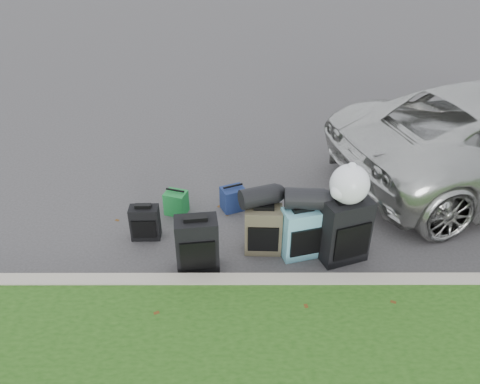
{
  "coord_description": "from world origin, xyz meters",
  "views": [
    {
      "loc": [
        -0.11,
        -4.96,
        3.78
      ],
      "look_at": [
        -0.1,
        0.2,
        0.55
      ],
      "focal_mm": 35.0,
      "sensor_mm": 36.0,
      "label": 1
    }
  ],
  "objects_px": {
    "suitcase_teal": "(301,233)",
    "tote_green": "(176,203)",
    "tote_navy": "(233,199)",
    "suitcase_large_black_left": "(197,245)",
    "suitcase_small_black": "(145,223)",
    "suitcase_olive": "(263,230)",
    "suitcase_large_black_right": "(345,230)"
  },
  "relations": [
    {
      "from": "suitcase_small_black",
      "to": "suitcase_teal",
      "type": "relative_size",
      "value": 0.7
    },
    {
      "from": "suitcase_large_black_right",
      "to": "suitcase_teal",
      "type": "bearing_deg",
      "value": 153.44
    },
    {
      "from": "suitcase_large_black_left",
      "to": "suitcase_teal",
      "type": "relative_size",
      "value": 1.07
    },
    {
      "from": "suitcase_olive",
      "to": "suitcase_large_black_right",
      "type": "height_order",
      "value": "suitcase_large_black_right"
    },
    {
      "from": "suitcase_large_black_left",
      "to": "suitcase_large_black_right",
      "type": "height_order",
      "value": "suitcase_large_black_right"
    },
    {
      "from": "suitcase_small_black",
      "to": "suitcase_olive",
      "type": "bearing_deg",
      "value": -11.19
    },
    {
      "from": "suitcase_teal",
      "to": "tote_navy",
      "type": "height_order",
      "value": "suitcase_teal"
    },
    {
      "from": "suitcase_small_black",
      "to": "suitcase_olive",
      "type": "distance_m",
      "value": 1.54
    },
    {
      "from": "suitcase_large_black_left",
      "to": "tote_navy",
      "type": "relative_size",
      "value": 2.09
    },
    {
      "from": "suitcase_small_black",
      "to": "tote_green",
      "type": "distance_m",
      "value": 0.66
    },
    {
      "from": "suitcase_small_black",
      "to": "suitcase_large_black_right",
      "type": "distance_m",
      "value": 2.53
    },
    {
      "from": "tote_navy",
      "to": "suitcase_large_black_left",
      "type": "bearing_deg",
      "value": -130.98
    },
    {
      "from": "suitcase_teal",
      "to": "tote_green",
      "type": "distance_m",
      "value": 1.89
    },
    {
      "from": "suitcase_large_black_left",
      "to": "suitcase_olive",
      "type": "distance_m",
      "value": 0.87
    },
    {
      "from": "suitcase_small_black",
      "to": "tote_navy",
      "type": "relative_size",
      "value": 1.37
    },
    {
      "from": "suitcase_large_black_left",
      "to": "suitcase_olive",
      "type": "bearing_deg",
      "value": 16.65
    },
    {
      "from": "suitcase_large_black_right",
      "to": "tote_navy",
      "type": "bearing_deg",
      "value": 121.44
    },
    {
      "from": "suitcase_large_black_left",
      "to": "tote_green",
      "type": "bearing_deg",
      "value": 100.96
    },
    {
      "from": "suitcase_teal",
      "to": "tote_navy",
      "type": "relative_size",
      "value": 1.95
    },
    {
      "from": "suitcase_large_black_right",
      "to": "tote_green",
      "type": "height_order",
      "value": "suitcase_large_black_right"
    },
    {
      "from": "tote_green",
      "to": "tote_navy",
      "type": "bearing_deg",
      "value": 24.34
    },
    {
      "from": "suitcase_large_black_right",
      "to": "tote_green",
      "type": "relative_size",
      "value": 2.5
    },
    {
      "from": "suitcase_large_black_left",
      "to": "suitcase_teal",
      "type": "bearing_deg",
      "value": 4.31
    },
    {
      "from": "suitcase_large_black_right",
      "to": "suitcase_olive",
      "type": "bearing_deg",
      "value": 151.11
    },
    {
      "from": "suitcase_large_black_left",
      "to": "suitcase_olive",
      "type": "relative_size",
      "value": 1.14
    },
    {
      "from": "suitcase_olive",
      "to": "suitcase_small_black",
      "type": "bearing_deg",
      "value": 172.24
    },
    {
      "from": "suitcase_teal",
      "to": "tote_navy",
      "type": "bearing_deg",
      "value": 114.07
    },
    {
      "from": "suitcase_olive",
      "to": "suitcase_teal",
      "type": "distance_m",
      "value": 0.47
    },
    {
      "from": "suitcase_small_black",
      "to": "suitcase_teal",
      "type": "height_order",
      "value": "suitcase_teal"
    },
    {
      "from": "suitcase_large_black_right",
      "to": "suitcase_large_black_left",
      "type": "bearing_deg",
      "value": 166.61
    },
    {
      "from": "suitcase_small_black",
      "to": "tote_green",
      "type": "bearing_deg",
      "value": 58.28
    },
    {
      "from": "suitcase_teal",
      "to": "tote_navy",
      "type": "xyz_separation_m",
      "value": [
        -0.84,
        1.02,
        -0.16
      ]
    }
  ]
}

